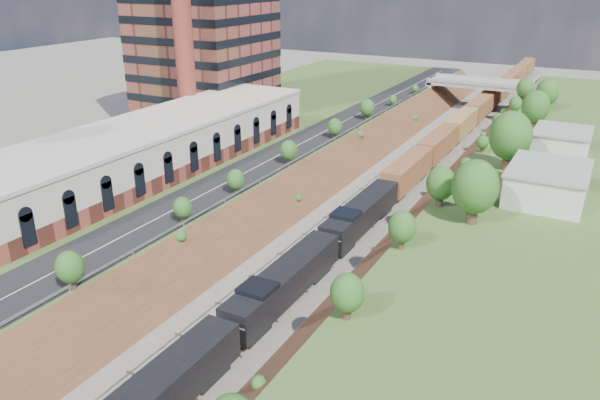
% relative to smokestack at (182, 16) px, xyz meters
% --- Properties ---
extents(platform_left, '(44.00, 180.00, 5.00)m').
position_rel_smokestack_xyz_m(platform_left, '(3.00, 4.00, -22.50)').
color(platform_left, '#455F27').
rests_on(platform_left, ground).
extents(embankment_left, '(10.00, 180.00, 10.00)m').
position_rel_smokestack_xyz_m(embankment_left, '(25.00, 4.00, -25.00)').
color(embankment_left, brown).
rests_on(embankment_left, ground).
extents(embankment_right, '(10.00, 180.00, 10.00)m').
position_rel_smokestack_xyz_m(embankment_right, '(47.00, 4.00, -25.00)').
color(embankment_right, brown).
rests_on(embankment_right, ground).
extents(rail_left_track, '(1.58, 180.00, 0.18)m').
position_rel_smokestack_xyz_m(rail_left_track, '(33.40, 4.00, -24.91)').
color(rail_left_track, gray).
rests_on(rail_left_track, ground).
extents(rail_right_track, '(1.58, 180.00, 0.18)m').
position_rel_smokestack_xyz_m(rail_right_track, '(38.60, 4.00, -24.91)').
color(rail_right_track, gray).
rests_on(rail_right_track, ground).
extents(road, '(8.00, 180.00, 0.10)m').
position_rel_smokestack_xyz_m(road, '(20.50, 4.00, -19.95)').
color(road, black).
rests_on(road, platform_left).
extents(guardrail, '(0.10, 171.00, 0.70)m').
position_rel_smokestack_xyz_m(guardrail, '(24.60, 3.80, -19.45)').
color(guardrail, '#99999E').
rests_on(guardrail, platform_left).
extents(commercial_building, '(14.30, 62.30, 7.00)m').
position_rel_smokestack_xyz_m(commercial_building, '(8.00, -18.00, -16.49)').
color(commercial_building, brown).
rests_on(commercial_building, platform_left).
extents(smokestack, '(3.20, 3.20, 40.00)m').
position_rel_smokestack_xyz_m(smokestack, '(0.00, 0.00, 0.00)').
color(smokestack, brown).
rests_on(smokestack, platform_left).
extents(overpass, '(24.50, 8.30, 7.40)m').
position_rel_smokestack_xyz_m(overpass, '(36.00, 66.00, -20.08)').
color(overpass, gray).
rests_on(overpass, ground).
extents(white_building_near, '(9.00, 12.00, 4.00)m').
position_rel_smokestack_xyz_m(white_building_near, '(59.50, -4.00, -18.00)').
color(white_building_near, silver).
rests_on(white_building_near, platform_right).
extents(white_building_far, '(8.00, 10.00, 3.60)m').
position_rel_smokestack_xyz_m(white_building_far, '(59.00, 18.00, -18.20)').
color(white_building_far, silver).
rests_on(white_building_far, platform_right).
extents(tree_right_large, '(5.25, 5.25, 7.61)m').
position_rel_smokestack_xyz_m(tree_right_large, '(53.00, -16.00, -15.62)').
color(tree_right_large, '#473323').
rests_on(tree_right_large, platform_right).
extents(tree_left_crest, '(2.45, 2.45, 3.55)m').
position_rel_smokestack_xyz_m(tree_left_crest, '(24.20, -36.00, -17.96)').
color(tree_left_crest, '#473323').
rests_on(tree_left_crest, platform_left).
extents(freight_train, '(3.20, 196.40, 4.74)m').
position_rel_smokestack_xyz_m(freight_train, '(38.60, 37.60, -22.28)').
color(freight_train, black).
rests_on(freight_train, ground).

